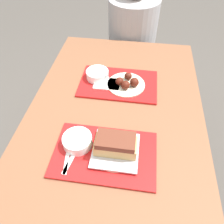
{
  "coord_description": "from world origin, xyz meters",
  "views": [
    {
      "loc": [
        0.09,
        -0.72,
        1.56
      ],
      "look_at": [
        -0.01,
        -0.01,
        0.78
      ],
      "focal_mm": 35.0,
      "sensor_mm": 36.0,
      "label": 1
    }
  ],
  "objects": [
    {
      "name": "ground_plane",
      "position": [
        0.0,
        0.0,
        0.0
      ],
      "size": [
        12.0,
        12.0,
        0.0
      ],
      "primitive_type": "plane",
      "color": "#4C4742"
    },
    {
      "name": "picnic_table",
      "position": [
        0.0,
        0.0,
        0.64
      ],
      "size": [
        0.9,
        1.5,
        0.74
      ],
      "color": "brown",
      "rests_on": "ground_plane"
    },
    {
      "name": "picnic_bench_far",
      "position": [
        0.0,
        0.97,
        0.39
      ],
      "size": [
        0.86,
        0.28,
        0.47
      ],
      "color": "brown",
      "rests_on": "ground_plane"
    },
    {
      "name": "tray_near",
      "position": [
        -0.01,
        -0.22,
        0.75
      ],
      "size": [
        0.44,
        0.28,
        0.01
      ],
      "color": "red",
      "rests_on": "picnic_table"
    },
    {
      "name": "tray_far",
      "position": [
        -0.01,
        0.25,
        0.75
      ],
      "size": [
        0.44,
        0.28,
        0.01
      ],
      "color": "red",
      "rests_on": "picnic_table"
    },
    {
      "name": "bowl_coleslaw_near",
      "position": [
        -0.14,
        -0.19,
        0.78
      ],
      "size": [
        0.13,
        0.13,
        0.05
      ],
      "color": "white",
      "rests_on": "tray_near"
    },
    {
      "name": "brisket_sandwich_plate",
      "position": [
        0.04,
        -0.21,
        0.79
      ],
      "size": [
        0.2,
        0.2,
        0.1
      ],
      "color": "beige",
      "rests_on": "tray_near"
    },
    {
      "name": "plastic_fork_near",
      "position": [
        -0.16,
        -0.26,
        0.75
      ],
      "size": [
        0.04,
        0.17,
        0.0
      ],
      "color": "white",
      "rests_on": "tray_near"
    },
    {
      "name": "plastic_knife_near",
      "position": [
        -0.14,
        -0.26,
        0.75
      ],
      "size": [
        0.05,
        0.17,
        0.0
      ],
      "color": "white",
      "rests_on": "tray_near"
    },
    {
      "name": "bowl_coleslaw_far",
      "position": [
        -0.14,
        0.28,
        0.78
      ],
      "size": [
        0.13,
        0.13,
        0.05
      ],
      "color": "white",
      "rests_on": "tray_far"
    },
    {
      "name": "wings_plate_far",
      "position": [
        0.04,
        0.24,
        0.77
      ],
      "size": [
        0.22,
        0.22,
        0.06
      ],
      "color": "beige",
      "rests_on": "tray_far"
    },
    {
      "name": "napkin_far",
      "position": [
        -0.07,
        0.23,
        0.76
      ],
      "size": [
        0.15,
        0.1,
        0.01
      ],
      "color": "white",
      "rests_on": "tray_far"
    },
    {
      "name": "person_seated_across",
      "position": [
        0.02,
        0.97,
        0.74
      ],
      "size": [
        0.39,
        0.39,
        0.67
      ],
      "color": "#9E9EA3",
      "rests_on": "picnic_bench_far"
    }
  ]
}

